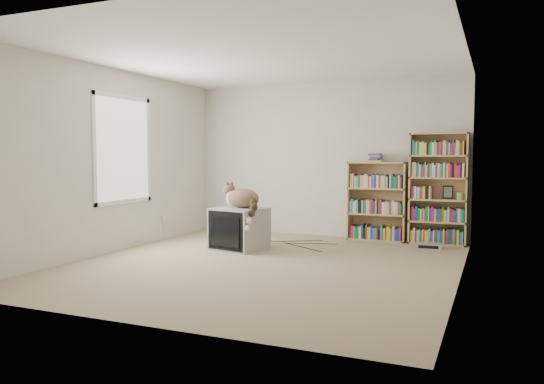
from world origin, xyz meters
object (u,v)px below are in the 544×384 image
at_px(crt_tv, 240,229).
at_px(bookcase_short, 377,205).
at_px(cat, 244,201).
at_px(bookcase_tall, 438,191).
at_px(dvd_player, 430,246).

xyz_separation_m(crt_tv, bookcase_short, (1.61, 1.55, 0.26)).
relative_size(cat, bookcase_tall, 0.43).
height_order(cat, dvd_player, cat).
distance_m(crt_tv, dvd_player, 2.71).
bearing_deg(cat, bookcase_short, 56.37).
bearing_deg(dvd_player, crt_tv, -160.92).
distance_m(cat, bookcase_short, 2.20).
bearing_deg(dvd_player, cat, -160.20).
xyz_separation_m(cat, dvd_player, (2.40, 1.11, -0.65)).
height_order(cat, bookcase_short, bookcase_short).
distance_m(crt_tv, cat, 0.40).
xyz_separation_m(cat, bookcase_tall, (2.45, 1.55, 0.11)).
bearing_deg(cat, crt_tv, -173.66).
relative_size(cat, bookcase_short, 0.59).
bearing_deg(bookcase_short, crt_tv, -136.14).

